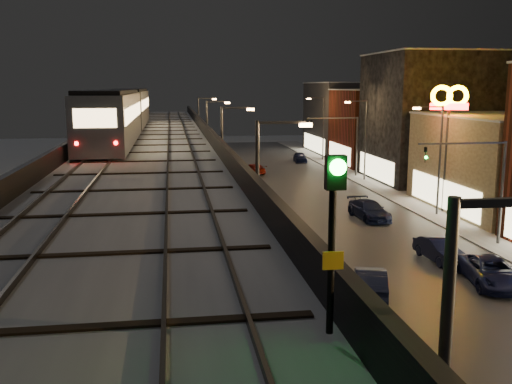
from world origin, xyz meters
TOP-DOWN VIEW (x-y plane):
  - road_surface at (7.50, 35.00)m, footprint 17.00×120.00m
  - sidewalk_right at (17.50, 35.00)m, footprint 4.00×120.00m
  - under_viaduct_pavement at (-6.00, 35.00)m, footprint 11.00×120.00m
  - elevated_viaduct at (-6.00, 31.84)m, footprint 9.00×100.00m
  - viaduct_trackbed at (-6.01, 31.97)m, footprint 8.40×100.00m
  - viaduct_parapet_streetside at (-1.65, 32.00)m, footprint 0.30×100.00m
  - viaduct_parapet_far at (-10.35, 32.00)m, footprint 0.30×100.00m
  - building_c at (23.99, 32.00)m, footprint 12.20×15.20m
  - building_d at (23.99, 48.00)m, footprint 12.20×13.20m
  - building_e at (23.99, 62.00)m, footprint 12.20×12.20m
  - building_f at (23.99, 76.00)m, footprint 12.20×16.20m
  - streetlight_left_1 at (-0.43, 13.00)m, footprint 2.57×0.28m
  - streetlight_left_2 at (-0.43, 31.00)m, footprint 2.57×0.28m
  - streetlight_right_2 at (16.73, 31.00)m, footprint 2.56×0.28m
  - streetlight_left_3 at (-0.43, 49.00)m, footprint 2.57×0.28m
  - streetlight_right_3 at (16.73, 49.00)m, footprint 2.56×0.28m
  - streetlight_left_4 at (-0.43, 67.00)m, footprint 2.57×0.28m
  - streetlight_right_4 at (16.73, 67.00)m, footprint 2.56×0.28m
  - traffic_light_rig_a at (15.84, 22.00)m, footprint 6.10×0.34m
  - traffic_light_rig_b at (15.84, 52.00)m, footprint 6.10×0.34m
  - subway_train at (-8.50, 37.93)m, footprint 3.05×37.41m
  - rail_signal at (-2.10, -3.99)m, footprint 0.33×0.42m
  - car_near_white at (5.26, 14.17)m, footprint 2.75×4.65m
  - car_mid_silver at (1.08, 34.42)m, footprint 2.70×5.04m
  - car_mid_dark at (5.28, 55.46)m, footprint 2.86×4.60m
  - car_far_white at (3.75, 53.45)m, footprint 2.15×4.51m
  - car_onc_silver at (11.39, 19.07)m, footprint 1.74×4.31m
  - car_onc_dark at (12.17, 14.72)m, footprint 3.25×5.48m
  - car_onc_white at (10.96, 30.42)m, footprint 2.50×5.26m
  - car_onc_red at (13.29, 65.32)m, footprint 1.98×4.17m
  - sign_mcdonalds at (18.00, 31.96)m, footprint 3.15×0.82m

SIDE VIEW (x-z plane):
  - road_surface at x=7.50m, z-range 0.00..0.06m
  - under_viaduct_pavement at x=-6.00m, z-range 0.00..0.06m
  - sidewalk_right at x=17.50m, z-range 0.00..0.14m
  - car_mid_dark at x=5.28m, z-range 0.00..1.25m
  - car_mid_silver at x=1.08m, z-range 0.00..1.35m
  - car_onc_red at x=13.29m, z-range 0.00..1.38m
  - car_onc_silver at x=11.39m, z-range 0.00..1.39m
  - car_onc_dark at x=12.17m, z-range 0.00..1.43m
  - car_near_white at x=5.26m, z-range 0.00..1.45m
  - car_onc_white at x=10.96m, z-range 0.00..1.48m
  - car_far_white at x=3.75m, z-range 0.00..1.49m
  - building_c at x=23.99m, z-range 0.00..8.16m
  - traffic_light_rig_a at x=15.84m, z-range 1.00..8.00m
  - traffic_light_rig_b at x=15.84m, z-range 1.00..8.00m
  - building_e at x=23.99m, z-range 0.00..10.16m
  - streetlight_left_1 at x=-0.43m, z-range 0.74..9.74m
  - streetlight_left_2 at x=-0.43m, z-range 0.74..9.74m
  - streetlight_right_2 at x=16.73m, z-range 0.74..9.74m
  - streetlight_left_3 at x=-0.43m, z-range 0.74..9.74m
  - streetlight_right_3 at x=16.73m, z-range 0.74..9.74m
  - streetlight_left_4 at x=-0.43m, z-range 0.74..9.74m
  - streetlight_right_4 at x=16.73m, z-range 0.74..9.74m
  - building_f at x=23.99m, z-range 0.00..11.16m
  - elevated_viaduct at x=-6.00m, z-range 2.47..8.77m
  - viaduct_trackbed at x=-6.01m, z-range 6.23..6.55m
  - viaduct_parapet_streetside at x=-1.65m, z-range 6.30..7.40m
  - viaduct_parapet_far at x=-10.35m, z-range 6.30..7.40m
  - building_d at x=23.99m, z-range 0.00..14.16m
  - subway_train at x=-8.50m, z-range 6.61..10.25m
  - rail_signal at x=-2.10m, z-range 7.22..10.08m
  - sign_mcdonalds at x=18.00m, z-range 3.41..14.01m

